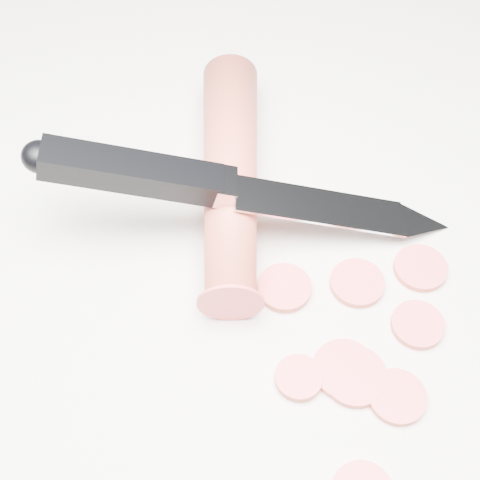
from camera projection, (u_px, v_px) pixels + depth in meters
ground at (296, 272)px, 0.46m from camera, size 2.40×2.40×0.00m
carrot at (230, 175)px, 0.48m from camera, size 0.13×0.20×0.04m
carrot_slice_0 at (354, 376)px, 0.41m from camera, size 0.04×0.04×0.01m
carrot_slice_1 at (299, 378)px, 0.41m from camera, size 0.03×0.03×0.01m
carrot_slice_2 at (357, 283)px, 0.45m from camera, size 0.04×0.04×0.01m
carrot_slice_3 at (397, 397)px, 0.40m from camera, size 0.04×0.04×0.01m
carrot_slice_4 at (420, 268)px, 0.45m from camera, size 0.04×0.04×0.01m
carrot_slice_5 at (284, 288)px, 0.45m from camera, size 0.04×0.04×0.01m
carrot_slice_6 at (418, 325)px, 0.43m from camera, size 0.03×0.03×0.01m
carrot_slice_7 at (344, 370)px, 0.41m from camera, size 0.04×0.04×0.01m
kitchen_knife at (250, 187)px, 0.44m from camera, size 0.27×0.16×0.09m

